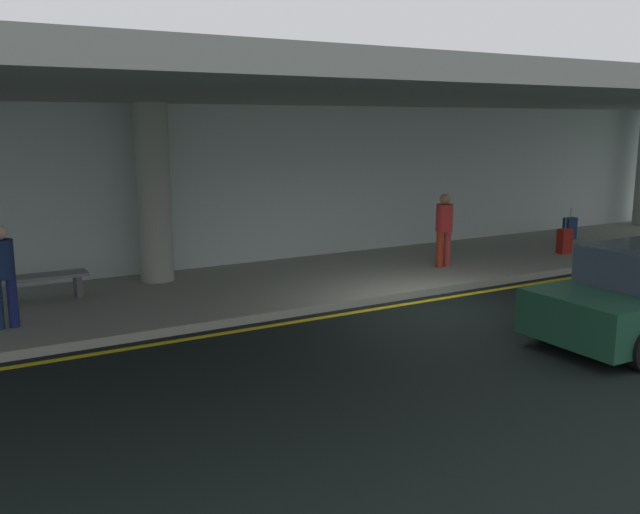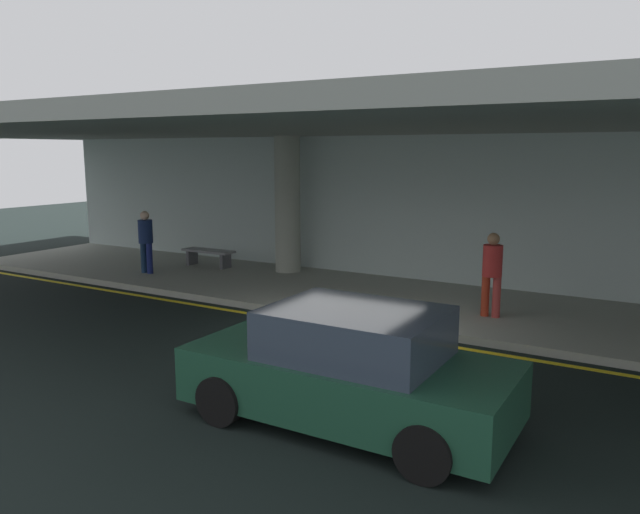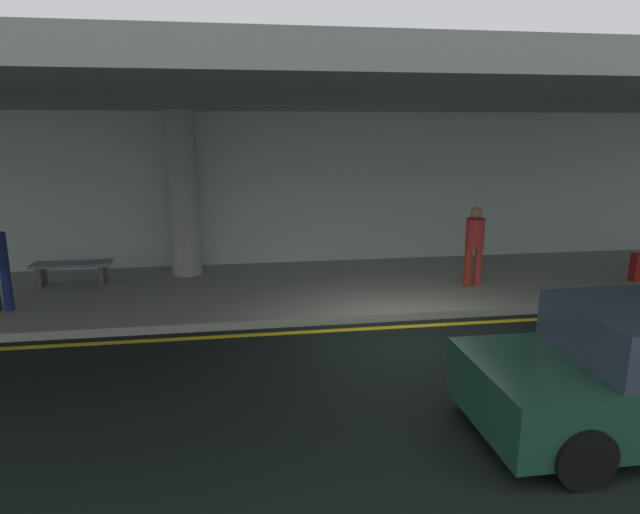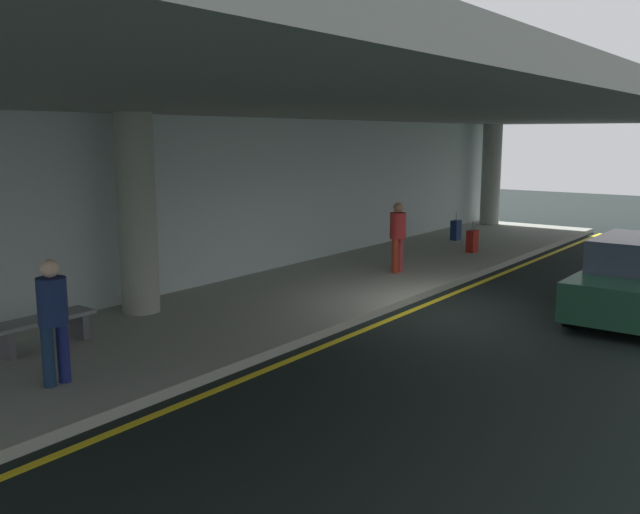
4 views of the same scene
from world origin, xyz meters
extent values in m
plane|color=black|center=(0.00, 0.00, 0.00)|extent=(60.00, 60.00, 0.00)
cube|color=gray|center=(0.00, 3.10, 0.07)|extent=(26.00, 4.20, 0.15)
cube|color=yellow|center=(0.00, 0.72, 0.00)|extent=(26.00, 0.14, 0.01)
cylinder|color=gray|center=(-4.00, 4.46, 1.97)|extent=(0.69, 0.69, 3.65)
cube|color=gray|center=(0.00, 2.60, 3.95)|extent=(28.00, 13.20, 0.30)
cube|color=#A9BAB7|center=(0.00, 5.35, 1.90)|extent=(26.00, 0.30, 3.80)
cube|color=#1A412E|center=(1.76, -2.93, 0.55)|extent=(4.10, 1.80, 0.70)
cube|color=#2D3847|center=(1.86, -2.93, 1.20)|extent=(2.10, 1.60, 0.60)
cylinder|color=black|center=(3.11, -2.08, 0.32)|extent=(0.64, 0.22, 0.64)
cylinder|color=black|center=(3.11, -3.78, 0.32)|extent=(0.64, 0.22, 0.64)
cylinder|color=black|center=(0.41, -2.08, 0.32)|extent=(0.64, 0.22, 0.64)
cylinder|color=black|center=(0.41, -3.78, 0.32)|extent=(0.64, 0.22, 0.64)
cylinder|color=#122744|center=(-7.23, 2.28, 0.56)|extent=(0.16, 0.16, 0.82)
cylinder|color=navy|center=(-7.01, 2.28, 0.56)|extent=(0.16, 0.16, 0.82)
cylinder|color=#13234D|center=(-7.12, 2.28, 1.28)|extent=(0.38, 0.38, 0.62)
sphere|color=beige|center=(-7.12, 2.28, 1.71)|extent=(0.24, 0.24, 0.24)
cylinder|color=maroon|center=(1.97, 2.53, 0.56)|extent=(0.16, 0.16, 0.82)
cylinder|color=#9D302C|center=(2.19, 2.53, 0.56)|extent=(0.16, 0.16, 0.82)
cylinder|color=#A32422|center=(2.08, 2.53, 1.28)|extent=(0.38, 0.38, 0.62)
sphere|color=#8C6647|center=(2.08, 2.53, 1.71)|extent=(0.24, 0.24, 0.24)
cube|color=slate|center=(-6.34, 3.88, 0.60)|extent=(1.60, 0.50, 0.06)
cube|color=#4C4C51|center=(-6.96, 3.88, 0.36)|extent=(0.10, 0.40, 0.42)
cube|color=#4C4C51|center=(-5.72, 3.88, 0.36)|extent=(0.10, 0.40, 0.42)
camera|label=1|loc=(-8.05, -9.47, 3.40)|focal=38.65mm
camera|label=2|loc=(5.19, -9.46, 3.40)|focal=34.67mm
camera|label=3|loc=(-2.80, -8.02, 3.40)|focal=30.62mm
camera|label=4|loc=(-11.95, -5.69, 3.40)|focal=38.55mm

